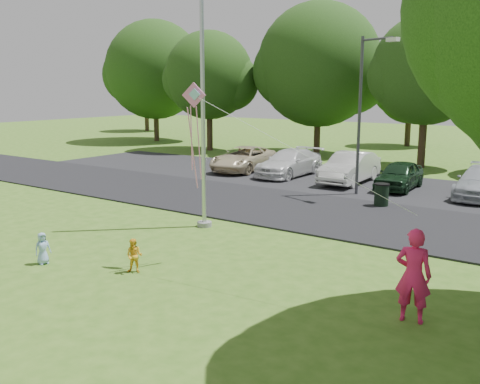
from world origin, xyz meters
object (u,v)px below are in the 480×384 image
Objects in this scene: street_lamp at (365,102)px; child_yellow at (134,256)px; trash_can at (381,195)px; woman at (413,275)px; kite at (197,114)px; child_blue at (43,248)px; flagpole at (203,103)px.

street_lamp is 13.08m from child_yellow.
trash_can is 0.49× the size of woman.
woman is at bearing -42.85° from street_lamp.
kite reaches higher than child_yellow.
kite is (-1.41, -9.56, 3.53)m from trash_can.
child_yellow reaches higher than child_blue.
child_yellow is 0.14× the size of kite.
kite is at bearing -69.44° from street_lamp.
trash_can is at bearing 51.21° from child_yellow.
child_yellow is at bearing -55.62° from child_blue.
woman reaches higher than child_yellow.
flagpole reaches higher than child_yellow.
kite is at bearing -12.65° from woman.
child_blue is at bearing 2.61° from woman.
kite is (-5.71, 0.24, 3.03)m from woman.
street_lamp is at bearing -0.05° from child_blue.
street_lamp reaches higher than child_yellow.
street_lamp is at bearing -73.25° from woman.
flagpole reaches higher than child_blue.
street_lamp is 13.12m from woman.
child_yellow is (-6.69, -1.18, -0.53)m from woman.
kite reaches higher than woman.
child_blue is at bearing -112.38° from trash_can.
flagpole is 11.57× the size of child_blue.
flagpole is 5.15× the size of woman.
kite is at bearing -42.00° from child_blue.
child_blue is (-9.20, -2.10, -0.54)m from woman.
trash_can is 10.71m from woman.
street_lamp is 7.80× the size of child_blue.
flagpole is at bearing 3.31° from child_blue.
trash_can is at bearing -8.23° from child_blue.
flagpole is at bearing 108.88° from kite.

